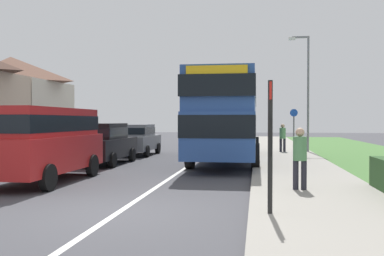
{
  "coord_description": "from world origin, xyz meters",
  "views": [
    {
      "loc": [
        2.75,
        -8.36,
        1.85
      ],
      "look_at": [
        0.58,
        6.22,
        1.6
      ],
      "focal_mm": 40.83,
      "sensor_mm": 36.0,
      "label": 1
    }
  ],
  "objects": [
    {
      "name": "double_decker_bus",
      "position": [
        1.46,
        11.31,
        2.14
      ],
      "size": [
        2.8,
        11.31,
        3.7
      ],
      "color": "#284C93",
      "rests_on": "ground_plane"
    },
    {
      "name": "pedestrian_walking_away",
      "position": [
        4.18,
        16.36,
        0.98
      ],
      "size": [
        0.34,
        0.34,
        1.67
      ],
      "color": "#23232D",
      "rests_on": "ground_plane"
    },
    {
      "name": "pedestrian_at_stop",
      "position": [
        3.82,
        2.82,
        0.98
      ],
      "size": [
        0.34,
        0.34,
        1.67
      ],
      "color": "#23232D",
      "rests_on": "ground_plane"
    },
    {
      "name": "cycle_route_sign",
      "position": [
        4.86,
        17.34,
        1.43
      ],
      "size": [
        0.44,
        0.08,
        2.52
      ],
      "color": "slate",
      "rests_on": "ground_plane"
    },
    {
      "name": "parked_car_grey",
      "position": [
        -3.64,
        14.23,
        0.91
      ],
      "size": [
        1.99,
        4.03,
        1.65
      ],
      "color": "slate",
      "rests_on": "ground_plane"
    },
    {
      "name": "parked_van_red",
      "position": [
        -3.6,
        3.88,
        1.32
      ],
      "size": [
        2.11,
        4.99,
        2.23
      ],
      "color": "#B21E1E",
      "rests_on": "ground_plane"
    },
    {
      "name": "parked_car_black",
      "position": [
        -3.73,
        9.29,
        0.95
      ],
      "size": [
        1.98,
        4.37,
        1.73
      ],
      "color": "black",
      "rests_on": "ground_plane"
    },
    {
      "name": "lane_marking_centre",
      "position": [
        0.0,
        8.0,
        0.0
      ],
      "size": [
        0.14,
        60.0,
        0.01
      ],
      "primitive_type": "cube",
      "color": "silver",
      "rests_on": "ground_plane"
    },
    {
      "name": "ground_plane",
      "position": [
        0.0,
        0.0,
        0.0
      ],
      "size": [
        120.0,
        120.0,
        0.0
      ],
      "primitive_type": "plane",
      "color": "#424247"
    },
    {
      "name": "bus_stop_sign",
      "position": [
        3.0,
        -0.11,
        1.54
      ],
      "size": [
        0.09,
        0.52,
        2.6
      ],
      "color": "black",
      "rests_on": "ground_plane"
    },
    {
      "name": "pavement_near_side",
      "position": [
        4.2,
        6.0,
        0.06
      ],
      "size": [
        3.2,
        68.0,
        0.12
      ],
      "primitive_type": "cube",
      "color": "gray",
      "rests_on": "ground_plane"
    },
    {
      "name": "street_lamp_mid",
      "position": [
        5.47,
        16.66,
        3.81
      ],
      "size": [
        1.14,
        0.2,
        6.55
      ],
      "color": "slate",
      "rests_on": "ground_plane"
    }
  ]
}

